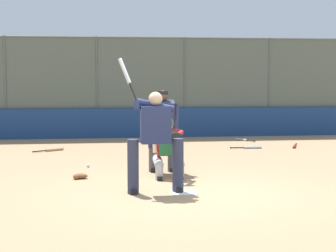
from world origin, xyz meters
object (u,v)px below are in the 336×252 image
Objects in this scene: catcher_behind_plate at (169,147)px; fielding_glove_on_dirt at (80,176)px; spare_bat_third_base_side at (52,150)px; spare_bat_near_backstop at (295,146)px; umpire_home at (163,128)px; batter_at_plate at (155,138)px; spare_bat_first_base_side at (250,147)px; spare_bat_by_padding at (243,140)px; baseball_loose at (88,166)px.

catcher_behind_plate reaches higher than fielding_glove_on_dirt.
spare_bat_near_backstop is at bearing -33.07° from spare_bat_third_base_side.
fielding_glove_on_dirt is at bearing 21.72° from umpire_home.
spare_bat_third_base_side is at bearing -52.49° from umpire_home.
batter_at_plate reaches higher than umpire_home.
catcher_behind_plate is 5.04m from spare_bat_first_base_side.
spare_bat_by_padding is 7.59m from fielding_glove_on_dirt.
baseball_loose is at bearing -44.52° from catcher_behind_plate.
umpire_home is at bearing 119.22° from spare_bat_by_padding.
spare_bat_first_base_side is 11.92× the size of baseball_loose.
spare_bat_first_base_side is 6.02m from fielding_glove_on_dirt.
catcher_behind_plate is at bearing 135.67° from baseball_loose.
spare_bat_third_base_side is (5.62, 1.72, 0.00)m from spare_bat_by_padding.
batter_at_plate is 2.59× the size of spare_bat_first_base_side.
fielding_glove_on_dirt is 3.85× the size of baseball_loose.
batter_at_plate is 2.95× the size of spare_bat_third_base_side.
umpire_home is at bearing -87.90° from spare_bat_third_base_side.
umpire_home is (-0.38, -2.07, -0.03)m from batter_at_plate.
fielding_glove_on_dirt is at bearing 84.11° from baseball_loose.
fielding_glove_on_dirt is (-0.83, 4.17, 0.02)m from spare_bat_third_base_side.
umpire_home is at bearing -129.08° from spare_bat_first_base_side.
spare_bat_third_base_side is at bearing -78.69° from fielding_glove_on_dirt.
spare_bat_third_base_side is 4.25m from fielding_glove_on_dirt.
umpire_home is 22.71× the size of baseball_loose.
spare_bat_by_padding is 9.80× the size of baseball_loose.
catcher_behind_plate is 5.05m from spare_bat_third_base_side.
umpire_home is at bearing -101.89° from batter_at_plate.
fielding_glove_on_dirt is at bearing -50.32° from batter_at_plate.
batter_at_plate is 1.94× the size of catcher_behind_plate.
batter_at_plate is at bearing 72.85° from catcher_behind_plate.
baseball_loose is at bearing -95.89° from fielding_glove_on_dirt.
batter_at_plate is 3.21m from baseball_loose.
fielding_glove_on_dirt is at bearing -29.91° from spare_bat_near_backstop.
batter_at_plate is 8.01× the size of fielding_glove_on_dirt.
fielding_glove_on_dirt is (1.30, -1.48, -0.88)m from batter_at_plate.
spare_bat_near_backstop is (-4.51, -5.64, -0.90)m from batter_at_plate.
spare_bat_by_padding is 6.48m from baseball_loose.
catcher_behind_plate is at bearing -123.42° from spare_bat_first_base_side.
baseball_loose is (5.67, 2.78, 0.00)m from spare_bat_near_backstop.
spare_bat_first_base_side is 3.09× the size of fielding_glove_on_dirt.
spare_bat_third_base_side is (2.54, -4.32, -0.58)m from catcher_behind_plate.
spare_bat_by_padding is at bearing -15.93° from spare_bat_third_base_side.
catcher_behind_plate is at bearing -19.06° from spare_bat_near_backstop.
fielding_glove_on_dirt reaches higher than spare_bat_first_base_side.
fielding_glove_on_dirt is (4.79, 5.89, 0.02)m from spare_bat_by_padding.
batter_at_plate is 30.82× the size of baseball_loose.
baseball_loose is (4.65, 4.51, 0.00)m from spare_bat_by_padding.
spare_bat_near_backstop is 2.89× the size of fielding_glove_on_dirt.
spare_bat_by_padding is 5.88m from spare_bat_third_base_side.
spare_bat_third_base_side is at bearing 178.62° from spare_bat_first_base_side.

